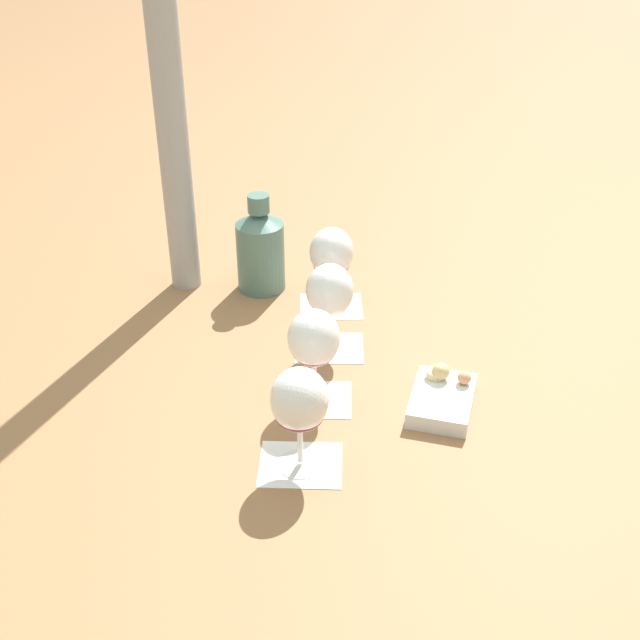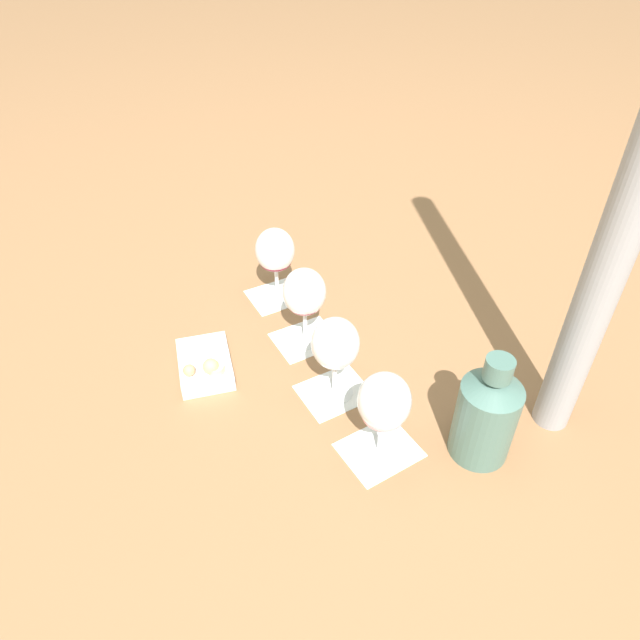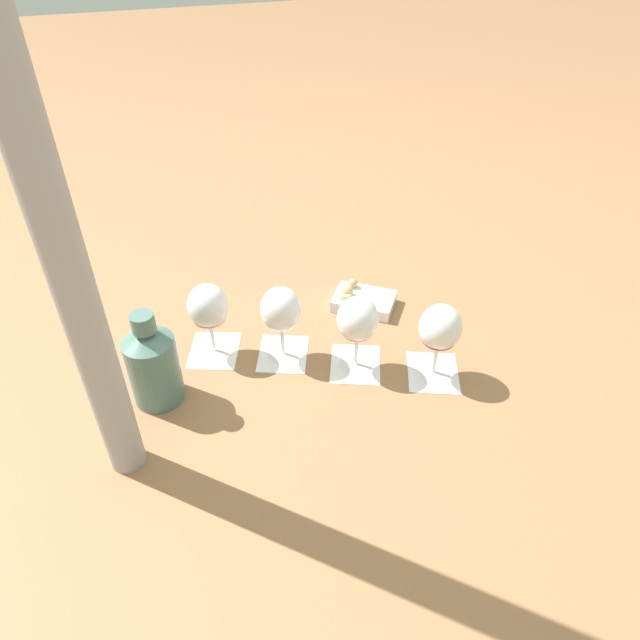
# 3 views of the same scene
# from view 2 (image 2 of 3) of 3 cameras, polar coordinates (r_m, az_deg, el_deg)

# --- Properties ---
(ground_plane) EXTENTS (8.00, 8.00, 0.00)m
(ground_plane) POSITION_cam_2_polar(r_m,az_deg,el_deg) (1.04, -0.21, -4.31)
(ground_plane) COLOR #936642
(tasting_card_0) EXTENTS (0.13, 0.14, 0.00)m
(tasting_card_0) POSITION_cam_2_polar(r_m,az_deg,el_deg) (0.91, 5.94, -12.79)
(tasting_card_0) COLOR white
(tasting_card_0) RESTS_ON ground_plane
(tasting_card_1) EXTENTS (0.13, 0.14, 0.00)m
(tasting_card_1) POSITION_cam_2_polar(r_m,az_deg,el_deg) (0.99, 1.44, -7.19)
(tasting_card_1) COLOR white
(tasting_card_1) RESTS_ON ground_plane
(tasting_card_2) EXTENTS (0.13, 0.14, 0.00)m
(tasting_card_2) POSITION_cam_2_polar(r_m,az_deg,el_deg) (1.09, -1.47, -1.90)
(tasting_card_2) COLOR white
(tasting_card_2) RESTS_ON ground_plane
(tasting_card_3) EXTENTS (0.13, 0.14, 0.00)m
(tasting_card_3) POSITION_cam_2_polar(r_m,az_deg,el_deg) (1.20, -4.26, 2.48)
(tasting_card_3) COLOR white
(tasting_card_3) RESTS_ON ground_plane
(wine_glass_0) EXTENTS (0.08, 0.08, 0.16)m
(wine_glass_0) POSITION_cam_2_polar(r_m,az_deg,el_deg) (0.83, 6.42, -8.40)
(wine_glass_0) COLOR white
(wine_glass_0) RESTS_ON tasting_card_0
(wine_glass_1) EXTENTS (0.08, 0.08, 0.16)m
(wine_glass_1) POSITION_cam_2_polar(r_m,az_deg,el_deg) (0.92, 1.55, -2.72)
(wine_glass_1) COLOR white
(wine_glass_1) RESTS_ON tasting_card_1
(wine_glass_2) EXTENTS (0.08, 0.08, 0.16)m
(wine_glass_2) POSITION_cam_2_polar(r_m,az_deg,el_deg) (1.02, -1.57, 2.47)
(wine_glass_2) COLOR white
(wine_glass_2) RESTS_ON tasting_card_2
(wine_glass_3) EXTENTS (0.08, 0.08, 0.16)m
(wine_glass_3) POSITION_cam_2_polar(r_m,az_deg,el_deg) (1.14, -4.51, 6.66)
(wine_glass_3) COLOR white
(wine_glass_3) RESTS_ON tasting_card_3
(ceramic_vase) EXTENTS (0.09, 0.09, 0.19)m
(ceramic_vase) POSITION_cam_2_polar(r_m,az_deg,el_deg) (0.88, 16.40, -8.83)
(ceramic_vase) COLOR #4C7066
(ceramic_vase) RESTS_ON ground_plane
(snack_dish) EXTENTS (0.16, 0.15, 0.05)m
(snack_dish) POSITION_cam_2_polar(r_m,az_deg,el_deg) (1.03, -11.40, -4.38)
(snack_dish) COLOR silver
(snack_dish) RESTS_ON ground_plane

